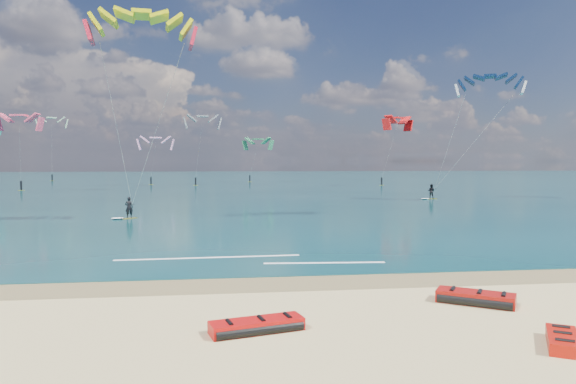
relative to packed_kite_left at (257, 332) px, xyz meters
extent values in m
plane|color=tan|center=(-1.12, 42.09, 0.00)|extent=(320.00, 320.00, 0.00)
cube|color=olive|center=(-1.12, 5.09, 0.00)|extent=(320.00, 2.40, 0.01)
cube|color=#0A393B|center=(-1.12, 106.09, 0.02)|extent=(320.00, 200.00, 0.04)
cube|color=gold|center=(-8.03, 26.95, 0.07)|extent=(1.15, 1.10, 0.05)
imported|color=black|center=(-8.03, 26.95, 0.88)|extent=(0.63, 0.45, 1.61)
cylinder|color=black|center=(-7.76, 26.69, 1.12)|extent=(0.39, 0.36, 0.04)
cube|color=yellow|center=(22.84, 43.61, 0.07)|extent=(1.33, 0.47, 0.06)
imported|color=black|center=(22.84, 43.61, 0.92)|extent=(1.02, 0.99, 1.66)
cylinder|color=black|center=(23.13, 43.32, 1.20)|extent=(0.53, 0.07, 0.04)
cube|color=white|center=(-1.54, 10.19, 0.04)|extent=(8.29, 0.54, 0.01)
cube|color=white|center=(3.42, 8.39, 0.04)|extent=(5.21, 0.61, 0.01)
camera|label=1|loc=(-0.79, -12.97, 4.39)|focal=32.00mm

